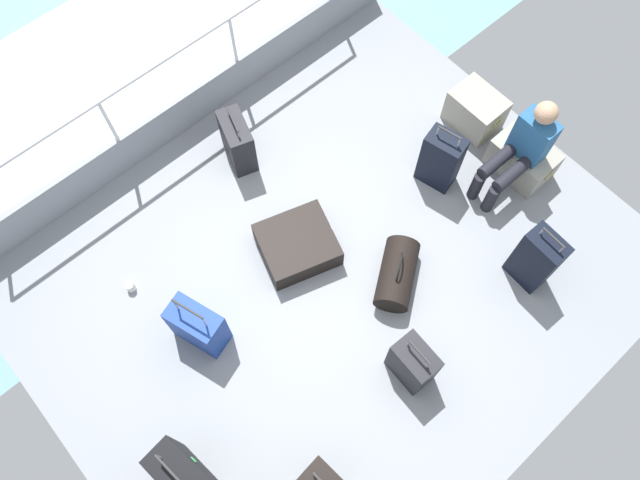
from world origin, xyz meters
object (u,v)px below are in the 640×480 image
object	(u,v)px
cargo_crate_0	(476,110)
suitcase_1	(297,245)
paper_cup	(130,287)
suitcase_5	(198,326)
suitcase_8	(184,475)
passenger_seated	(522,148)
suitcase_0	(536,259)
cargo_crate_1	(522,159)
suitcase_7	(413,363)
duffel_bag	(397,274)
suitcase_6	(441,160)
suitcase_3	(238,141)

from	to	relation	value
cargo_crate_0	suitcase_1	bearing A→B (deg)	-92.40
suitcase_1	paper_cup	distance (m)	1.53
suitcase_5	suitcase_1	bearing A→B (deg)	92.99
suitcase_1	suitcase_8	bearing A→B (deg)	-63.98
passenger_seated	suitcase_0	xyz separation A→B (m)	(0.77, -0.62, -0.20)
suitcase_1	suitcase_8	size ratio (longest dim) A/B	0.99
cargo_crate_1	suitcase_0	xyz separation A→B (m)	(0.77, -0.80, 0.17)
suitcase_7	duffel_bag	bearing A→B (deg)	143.78
suitcase_0	paper_cup	size ratio (longest dim) A/B	7.96
passenger_seated	paper_cup	world-z (taller)	passenger_seated
passenger_seated	suitcase_7	size ratio (longest dim) A/B	1.68
suitcase_5	suitcase_8	world-z (taller)	suitcase_8
suitcase_7	duffel_bag	distance (m)	0.82
passenger_seated	cargo_crate_1	bearing A→B (deg)	90.00
suitcase_7	cargo_crate_0	bearing A→B (deg)	121.22
cargo_crate_0	paper_cup	distance (m)	3.69
suitcase_1	suitcase_6	bearing A→B (deg)	78.70
cargo_crate_1	suitcase_8	bearing A→B (deg)	-87.65
cargo_crate_0	suitcase_6	size ratio (longest dim) A/B	0.70
cargo_crate_0	suitcase_0	bearing A→B (deg)	-30.79
suitcase_3	suitcase_1	bearing A→B (deg)	-11.63
suitcase_0	suitcase_5	distance (m)	2.92
suitcase_1	duffel_bag	bearing A→B (deg)	29.88
cargo_crate_0	suitcase_0	size ratio (longest dim) A/B	0.69
passenger_seated	suitcase_1	xyz separation A→B (m)	(-0.76, -2.00, -0.42)
suitcase_6	suitcase_8	xyz separation A→B (m)	(0.63, -3.40, 0.00)
suitcase_5	paper_cup	bearing A→B (deg)	-163.51
suitcase_0	suitcase_3	world-z (taller)	suitcase_0
duffel_bag	cargo_crate_1	bearing A→B (deg)	91.45
passenger_seated	suitcase_3	distance (m)	2.61
cargo_crate_1	paper_cup	world-z (taller)	cargo_crate_1
suitcase_8	paper_cup	xyz separation A→B (m)	(-1.63, 0.54, -0.28)
passenger_seated	suitcase_7	bearing A→B (deg)	-70.86
suitcase_3	paper_cup	bearing A→B (deg)	-74.80
passenger_seated	suitcase_3	bearing A→B (deg)	-137.10
passenger_seated	suitcase_3	world-z (taller)	passenger_seated
suitcase_5	duffel_bag	world-z (taller)	suitcase_5
suitcase_1	suitcase_3	size ratio (longest dim) A/B	1.28
suitcase_0	suitcase_6	xyz separation A→B (m)	(-1.23, 0.11, -0.02)
cargo_crate_0	cargo_crate_1	xyz separation A→B (m)	(0.67, -0.06, -0.02)
cargo_crate_0	suitcase_5	size ratio (longest dim) A/B	0.75
paper_cup	passenger_seated	bearing A→B (deg)	66.42
suitcase_3	duffel_bag	size ratio (longest dim) A/B	0.92
suitcase_1	suitcase_7	bearing A→B (deg)	-0.72
cargo_crate_0	suitcase_1	size ratio (longest dim) A/B	0.68
suitcase_6	suitcase_1	bearing A→B (deg)	-101.30
suitcase_3	duffel_bag	bearing A→B (deg)	6.71
paper_cup	suitcase_5	bearing A→B (deg)	16.49
cargo_crate_0	passenger_seated	world-z (taller)	passenger_seated
suitcase_1	suitcase_5	distance (m)	1.14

